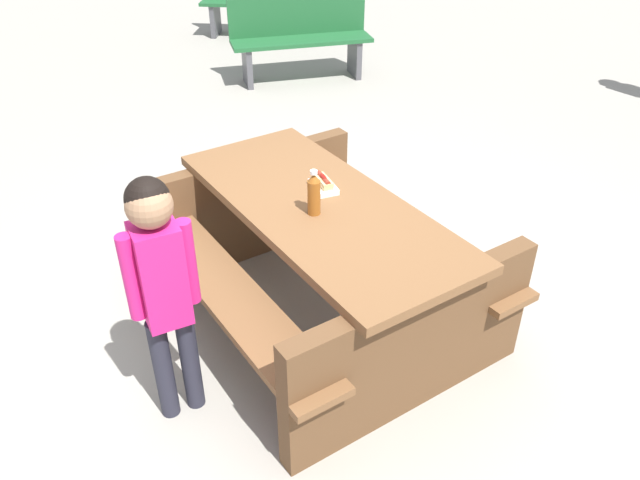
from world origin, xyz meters
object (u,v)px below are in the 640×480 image
park_bench_near (300,37)px  park_bench_mid (260,0)px  hotdog_tray (323,184)px  picnic_table (320,252)px  child_in_coat (161,275)px  soda_bottle (314,194)px

park_bench_near → park_bench_mid: size_ratio=1.01×
hotdog_tray → park_bench_near: (3.73, -1.19, -0.33)m
picnic_table → park_bench_mid: (5.65, -1.35, 0.00)m
child_in_coat → park_bench_mid: child_in_coat is taller
soda_bottle → hotdog_tray: soda_bottle is taller
park_bench_near → park_bench_mid: (1.78, -0.08, 0.00)m
hotdog_tray → park_bench_mid: (5.52, -1.28, -0.33)m
child_in_coat → park_bench_mid: bearing=-20.1°
soda_bottle → park_bench_near: (3.95, -1.33, -0.41)m
park_bench_near → child_in_coat: bearing=153.4°
child_in_coat → picnic_table: bearing=-65.5°
park_bench_mid → picnic_table: bearing=166.6°
soda_bottle → park_bench_near: 4.18m
hotdog_tray → park_bench_mid: 5.67m
picnic_table → child_in_coat: child_in_coat is taller
child_in_coat → park_bench_near: (4.26, -2.13, -0.35)m
park_bench_mid → soda_bottle: bearing=166.2°
park_bench_mid → hotdog_tray: bearing=167.0°
child_in_coat → park_bench_near: 4.78m
soda_bottle → park_bench_mid: size_ratio=0.16×
hotdog_tray → child_in_coat: bearing=119.4°
soda_bottle → child_in_coat: (-0.31, 0.80, -0.06)m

